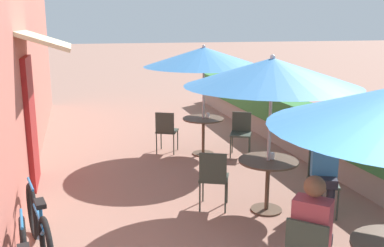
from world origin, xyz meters
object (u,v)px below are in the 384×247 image
patio_table_mid (268,173)px  cafe_chair_far_right (166,129)px  bicycle_second (39,228)px  seated_patron_near_left (313,231)px  coffee_cup_far (208,115)px  patio_table_far (203,127)px  patio_umbrella_far (204,57)px  cafe_chair_mid_left (214,175)px  patio_umbrella_mid (272,72)px  cafe_chair_far_left (241,130)px  cafe_chair_mid_right (322,177)px  coffee_cup_mid (272,156)px  seated_patron_mid_right (325,168)px

patio_table_mid → cafe_chair_far_right: bearing=104.3°
patio_table_mid → bicycle_second: (-3.01, -0.48, -0.20)m
patio_table_mid → bicycle_second: bearing=-170.9°
seated_patron_near_left → coffee_cup_far: bearing=129.1°
patio_table_far → patio_umbrella_far: size_ratio=0.35×
cafe_chair_mid_left → patio_umbrella_far: patio_umbrella_far is taller
patio_table_far → coffee_cup_far: 0.26m
bicycle_second → patio_umbrella_mid: bearing=-3.1°
patio_umbrella_mid → cafe_chair_far_left: patio_umbrella_mid is taller
patio_umbrella_far → cafe_chair_far_right: patio_umbrella_far is taller
cafe_chair_mid_right → cafe_chair_far_left: (-0.09, 2.82, 0.00)m
patio_umbrella_mid → patio_table_far: patio_umbrella_mid is taller
bicycle_second → cafe_chair_mid_left: bearing=5.2°
patio_umbrella_mid → cafe_chair_far_left: size_ratio=2.71×
coffee_cup_far → cafe_chair_far_left: bearing=-28.0°
cafe_chair_mid_right → patio_umbrella_far: 3.50m
patio_table_far → patio_umbrella_far: (0.00, 0.00, 1.41)m
seated_patron_near_left → cafe_chair_far_left: (1.08, 4.50, -0.17)m
patio_table_far → cafe_chair_far_left: cafe_chair_far_left is taller
coffee_cup_mid → patio_umbrella_mid: bearing=-153.6°
cafe_chair_mid_left → patio_table_mid: bearing=5.8°
coffee_cup_far → cafe_chair_mid_right: bearing=-77.6°
cafe_chair_mid_left → bicycle_second: cafe_chair_mid_left is taller
patio_table_far → cafe_chair_far_left: size_ratio=0.95×
coffee_cup_mid → patio_table_far: 2.82m
coffee_cup_mid → cafe_chair_far_right: bearing=105.6°
cafe_chair_far_right → cafe_chair_far_left: bearing=5.8°
coffee_cup_far → patio_table_far: bearing=-154.2°
seated_patron_near_left → cafe_chair_mid_left: (-0.27, 2.16, -0.17)m
cafe_chair_far_left → cafe_chair_far_right: same height
patio_table_far → cafe_chair_mid_right: bearing=-75.4°
patio_umbrella_mid → bicycle_second: patio_umbrella_mid is taller
patio_umbrella_mid → cafe_chair_mid_right: size_ratio=2.71×
cafe_chair_mid_left → cafe_chair_mid_right: same height
coffee_cup_far → bicycle_second: coffee_cup_far is taller
coffee_cup_far → seated_patron_mid_right: bearing=-78.7°
cafe_chair_mid_right → cafe_chair_far_left: size_ratio=1.00×
cafe_chair_far_right → cafe_chair_mid_right: bearing=-39.4°
cafe_chair_far_right → seated_patron_mid_right: bearing=-40.7°
patio_table_far → patio_umbrella_far: bearing=0.0°
patio_umbrella_mid → coffee_cup_mid: patio_umbrella_mid is taller
cafe_chair_mid_right → patio_table_far: 3.18m
cafe_chair_mid_left → cafe_chair_far_right: (-0.07, 2.88, 0.00)m
coffee_cup_mid → patio_table_far: bearing=93.1°
seated_patron_mid_right → coffee_cup_mid: 0.72m
seated_patron_near_left → patio_table_far: (0.37, 4.77, -0.13)m
coffee_cup_far → seated_patron_near_left: bearing=-95.7°
cafe_chair_far_left → cafe_chair_mid_left: bearing=86.3°
patio_table_far → coffee_cup_far: bearing=25.8°
patio_table_far → coffee_cup_far: size_ratio=9.22×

